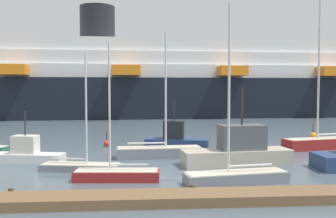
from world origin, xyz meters
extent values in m
plane|color=#4C5B66|center=(0.00, 0.00, 0.00)|extent=(600.00, 600.00, 0.00)
cube|color=brown|center=(0.00, -4.19, 0.23)|extent=(21.67, 1.86, 0.47)
cylinder|color=#423323|center=(-8.67, -3.17, 0.28)|extent=(0.24, 0.24, 0.56)
cylinder|color=#423323|center=(0.00, -3.17, 0.28)|extent=(0.24, 0.24, 0.56)
cube|color=gray|center=(-1.06, 7.39, 0.39)|extent=(6.57, 1.99, 0.79)
cube|color=beige|center=(-1.06, 7.39, 0.81)|extent=(6.31, 1.85, 0.04)
cylinder|color=silver|center=(-0.54, 7.42, 5.19)|extent=(0.16, 0.16, 8.81)
cylinder|color=silver|center=(-2.00, 7.34, 1.14)|extent=(2.93, 0.28, 0.12)
cube|color=maroon|center=(-3.87, 0.36, 0.29)|extent=(4.97, 1.76, 0.58)
cube|color=beige|center=(-3.87, 0.36, 0.60)|extent=(4.77, 1.63, 0.04)
cylinder|color=silver|center=(-4.26, 0.39, 4.26)|extent=(0.12, 0.12, 7.36)
cylinder|color=silver|center=(-3.16, 0.31, 0.93)|extent=(2.20, 0.26, 0.09)
cube|color=gray|center=(-6.35, 3.17, 0.21)|extent=(5.27, 2.32, 0.42)
cube|color=beige|center=(-6.35, 3.17, 0.44)|extent=(5.05, 2.17, 0.04)
cylinder|color=silver|center=(-5.95, 3.09, 4.02)|extent=(0.12, 0.12, 7.19)
cylinder|color=silver|center=(-7.08, 3.30, 0.77)|extent=(2.27, 0.51, 0.10)
cube|color=gray|center=(2.81, -0.88, 0.32)|extent=(5.99, 2.31, 0.63)
cube|color=beige|center=(2.81, -0.88, 0.65)|extent=(5.74, 2.16, 0.04)
cylinder|color=silver|center=(2.35, -0.95, 5.29)|extent=(0.14, 0.14, 9.31)
cylinder|color=silver|center=(3.64, -0.75, 0.98)|extent=(2.61, 0.51, 0.11)
cube|color=maroon|center=(13.50, 10.50, 0.46)|extent=(7.52, 3.20, 0.92)
cube|color=beige|center=(13.50, 10.50, 0.94)|extent=(7.20, 3.01, 0.04)
cylinder|color=silver|center=(12.93, 10.38, 7.64)|extent=(0.18, 0.18, 13.44)
cylinder|color=silver|center=(14.54, 10.74, 1.27)|extent=(3.25, 0.86, 0.14)
cube|color=#BCB29E|center=(4.14, 4.22, 0.53)|extent=(7.76, 2.98, 1.07)
cube|color=#4C5156|center=(4.52, 4.26, 1.93)|extent=(3.26, 1.97, 1.71)
cylinder|color=#262626|center=(4.52, 4.26, 4.11)|extent=(0.15, 0.15, 2.65)
cube|color=white|center=(-10.48, 6.24, 0.32)|extent=(5.18, 2.29, 0.63)
cube|color=silver|center=(-10.73, 6.28, 1.28)|extent=(1.87, 1.39, 1.30)
cylinder|color=#262626|center=(-10.73, 6.28, 2.81)|extent=(0.10, 0.10, 1.75)
cube|color=navy|center=(0.86, 12.91, 0.35)|extent=(5.97, 3.01, 0.69)
cube|color=#1E2328|center=(0.58, 12.98, 1.52)|extent=(2.06, 1.66, 1.65)
cylinder|color=#262626|center=(0.58, 12.98, 3.35)|extent=(0.11, 0.11, 2.01)
sphere|color=orange|center=(15.48, 16.58, 0.36)|extent=(0.72, 0.72, 0.72)
cylinder|color=black|center=(15.48, 16.58, 1.20)|extent=(0.06, 0.06, 0.98)
sphere|color=red|center=(-5.56, 13.41, 0.27)|extent=(0.54, 0.54, 0.54)
cylinder|color=black|center=(-5.56, 13.41, 0.96)|extent=(0.06, 0.06, 0.84)
cube|color=black|center=(13.01, 52.58, 3.57)|extent=(130.58, 24.07, 7.14)
cube|color=white|center=(13.01, 52.58, 8.31)|extent=(120.10, 21.42, 2.34)
cube|color=white|center=(13.01, 52.58, 10.65)|extent=(112.89, 20.13, 2.34)
cube|color=white|center=(13.01, 52.58, 12.99)|extent=(105.69, 18.85, 2.34)
cube|color=orange|center=(-22.89, 41.48, 8.31)|extent=(4.84, 3.85, 1.64)
cube|color=orange|center=(-4.72, 42.31, 8.31)|extent=(4.84, 3.85, 1.64)
cube|color=orange|center=(13.44, 43.14, 8.31)|extent=(4.84, 3.85, 1.64)
cube|color=orange|center=(31.61, 43.96, 8.31)|extent=(4.84, 3.85, 1.64)
cylinder|color=black|center=(-10.34, 51.52, 17.40)|extent=(6.55, 6.55, 6.49)
camera|label=1|loc=(-2.57, -21.41, 5.31)|focal=40.57mm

